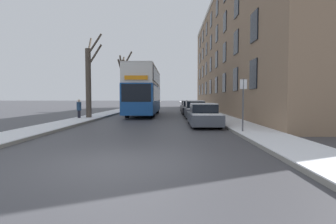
{
  "coord_description": "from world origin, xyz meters",
  "views": [
    {
      "loc": [
        1.4,
        -6.65,
        1.69
      ],
      "look_at": [
        1.04,
        13.23,
        0.62
      ],
      "focal_mm": 28.0,
      "sensor_mm": 36.0,
      "label": 1
    }
  ],
  "objects_px": {
    "bare_tree_left_0": "(89,80)",
    "pedestrian_left_sidewalk": "(79,109)",
    "bare_tree_left_1": "(123,82)",
    "parked_car_1": "(195,110)",
    "parked_car_2": "(191,108)",
    "parked_car_3": "(187,106)",
    "bare_tree_left_2": "(137,86)",
    "parked_car_0": "(204,115)",
    "street_sign_post": "(243,103)",
    "double_decker_bus": "(144,89)"
  },
  "relations": [
    {
      "from": "bare_tree_left_0",
      "to": "pedestrian_left_sidewalk",
      "type": "height_order",
      "value": "bare_tree_left_0"
    },
    {
      "from": "bare_tree_left_1",
      "to": "pedestrian_left_sidewalk",
      "type": "bearing_deg",
      "value": -92.47
    },
    {
      "from": "bare_tree_left_0",
      "to": "pedestrian_left_sidewalk",
      "type": "distance_m",
      "value": 2.42
    },
    {
      "from": "bare_tree_left_1",
      "to": "bare_tree_left_0",
      "type": "bearing_deg",
      "value": -90.14
    },
    {
      "from": "bare_tree_left_0",
      "to": "parked_car_1",
      "type": "distance_m",
      "value": 8.91
    },
    {
      "from": "parked_car_2",
      "to": "bare_tree_left_1",
      "type": "bearing_deg",
      "value": 137.77
    },
    {
      "from": "bare_tree_left_0",
      "to": "parked_car_3",
      "type": "relative_size",
      "value": 1.64
    },
    {
      "from": "parked_car_2",
      "to": "parked_car_3",
      "type": "bearing_deg",
      "value": 90.0
    },
    {
      "from": "bare_tree_left_2",
      "to": "parked_car_1",
      "type": "height_order",
      "value": "bare_tree_left_2"
    },
    {
      "from": "bare_tree_left_2",
      "to": "bare_tree_left_1",
      "type": "bearing_deg",
      "value": -90.0
    },
    {
      "from": "bare_tree_left_1",
      "to": "parked_car_3",
      "type": "xyz_separation_m",
      "value": [
        8.45,
        -1.49,
        -3.11
      ]
    },
    {
      "from": "parked_car_1",
      "to": "parked_car_3",
      "type": "distance_m",
      "value": 11.22
    },
    {
      "from": "parked_car_1",
      "to": "parked_car_3",
      "type": "relative_size",
      "value": 0.96
    },
    {
      "from": "pedestrian_left_sidewalk",
      "to": "bare_tree_left_1",
      "type": "bearing_deg",
      "value": 138.04
    },
    {
      "from": "parked_car_1",
      "to": "parked_car_3",
      "type": "bearing_deg",
      "value": 90.0
    },
    {
      "from": "bare_tree_left_2",
      "to": "parked_car_1",
      "type": "relative_size",
      "value": 1.98
    },
    {
      "from": "parked_car_3",
      "to": "parked_car_2",
      "type": "bearing_deg",
      "value": -90.0
    },
    {
      "from": "parked_car_0",
      "to": "parked_car_1",
      "type": "relative_size",
      "value": 1.14
    },
    {
      "from": "bare_tree_left_1",
      "to": "street_sign_post",
      "type": "bearing_deg",
      "value": -66.37
    },
    {
      "from": "bare_tree_left_2",
      "to": "parked_car_0",
      "type": "relative_size",
      "value": 1.74
    },
    {
      "from": "pedestrian_left_sidewalk",
      "to": "street_sign_post",
      "type": "height_order",
      "value": "street_sign_post"
    },
    {
      "from": "parked_car_2",
      "to": "parked_car_3",
      "type": "height_order",
      "value": "parked_car_2"
    },
    {
      "from": "bare_tree_left_0",
      "to": "bare_tree_left_2",
      "type": "xyz_separation_m",
      "value": [
        0.03,
        27.36,
        0.79
      ]
    },
    {
      "from": "parked_car_2",
      "to": "street_sign_post",
      "type": "bearing_deg",
      "value": -84.72
    },
    {
      "from": "double_decker_bus",
      "to": "parked_car_2",
      "type": "distance_m",
      "value": 5.16
    },
    {
      "from": "parked_car_1",
      "to": "pedestrian_left_sidewalk",
      "type": "bearing_deg",
      "value": -168.83
    },
    {
      "from": "parked_car_0",
      "to": "pedestrian_left_sidewalk",
      "type": "xyz_separation_m",
      "value": [
        -9.08,
        4.21,
        0.23
      ]
    },
    {
      "from": "parked_car_0",
      "to": "pedestrian_left_sidewalk",
      "type": "distance_m",
      "value": 10.01
    },
    {
      "from": "bare_tree_left_1",
      "to": "street_sign_post",
      "type": "height_order",
      "value": "bare_tree_left_1"
    },
    {
      "from": "parked_car_0",
      "to": "pedestrian_left_sidewalk",
      "type": "height_order",
      "value": "pedestrian_left_sidewalk"
    },
    {
      "from": "parked_car_0",
      "to": "parked_car_2",
      "type": "relative_size",
      "value": 1.16
    },
    {
      "from": "parked_car_0",
      "to": "street_sign_post",
      "type": "distance_m",
      "value": 4.06
    },
    {
      "from": "double_decker_bus",
      "to": "parked_car_3",
      "type": "distance_m",
      "value": 8.95
    },
    {
      "from": "bare_tree_left_0",
      "to": "street_sign_post",
      "type": "bearing_deg",
      "value": -41.13
    },
    {
      "from": "bare_tree_left_1",
      "to": "parked_car_1",
      "type": "distance_m",
      "value": 15.57
    },
    {
      "from": "parked_car_3",
      "to": "street_sign_post",
      "type": "distance_m",
      "value": 21.01
    },
    {
      "from": "parked_car_1",
      "to": "bare_tree_left_2",
      "type": "bearing_deg",
      "value": 107.87
    },
    {
      "from": "parked_car_3",
      "to": "pedestrian_left_sidewalk",
      "type": "bearing_deg",
      "value": -124.9
    },
    {
      "from": "bare_tree_left_2",
      "to": "parked_car_2",
      "type": "height_order",
      "value": "bare_tree_left_2"
    },
    {
      "from": "pedestrian_left_sidewalk",
      "to": "parked_car_1",
      "type": "bearing_deg",
      "value": 61.67
    },
    {
      "from": "pedestrian_left_sidewalk",
      "to": "street_sign_post",
      "type": "distance_m",
      "value": 13.13
    },
    {
      "from": "parked_car_2",
      "to": "parked_car_3",
      "type": "relative_size",
      "value": 0.95
    },
    {
      "from": "parked_car_0",
      "to": "parked_car_2",
      "type": "xyz_separation_m",
      "value": [
        -0.0,
        11.03,
        0.01
      ]
    },
    {
      "from": "street_sign_post",
      "to": "parked_car_2",
      "type": "bearing_deg",
      "value": 95.28
    },
    {
      "from": "double_decker_bus",
      "to": "pedestrian_left_sidewalk",
      "type": "distance_m",
      "value": 7.34
    },
    {
      "from": "parked_car_3",
      "to": "bare_tree_left_0",
      "type": "bearing_deg",
      "value": -124.5
    },
    {
      "from": "double_decker_bus",
      "to": "parked_car_1",
      "type": "height_order",
      "value": "double_decker_bus"
    },
    {
      "from": "bare_tree_left_1",
      "to": "street_sign_post",
      "type": "relative_size",
      "value": 3.04
    },
    {
      "from": "bare_tree_left_0",
      "to": "bare_tree_left_2",
      "type": "distance_m",
      "value": 27.37
    },
    {
      "from": "parked_car_3",
      "to": "parked_car_0",
      "type": "bearing_deg",
      "value": -90.0
    }
  ]
}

